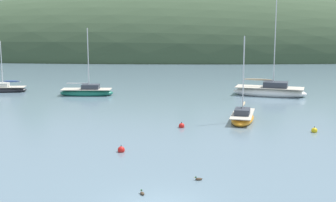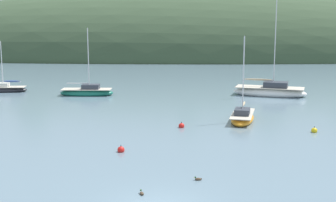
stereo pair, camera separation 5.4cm
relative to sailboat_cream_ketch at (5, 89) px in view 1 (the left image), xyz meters
The scene contains 10 objects.
far_shoreline_hill 54.55m from the sailboat_cream_ketch, 70.03° to the left, with size 150.00×36.00×31.10m.
sailboat_cream_ketch is the anchor object (origin of this frame).
sailboat_blue_center 28.79m from the sailboat_cream_ketch, 31.03° to the right, with size 2.85×5.42×6.95m.
sailboat_black_sloop 9.96m from the sailboat_cream_ketch, 12.91° to the right, with size 5.71×1.97×7.36m.
sailboat_red_portside 29.38m from the sailboat_cream_ketch, ahead, with size 8.14×4.70×11.52m.
mooring_buoy_outer 26.20m from the sailboat_cream_ketch, 40.95° to the right, with size 0.44×0.44×0.54m.
mooring_buoy_channel 28.71m from the sailboat_cream_ketch, 56.01° to the right, with size 0.44×0.44×0.54m.
mooring_buoy_inner 34.67m from the sailboat_cream_ketch, 32.16° to the right, with size 0.44×0.44×0.54m.
duck_lone_left 35.41m from the sailboat_cream_ketch, 54.47° to the right, with size 0.43×0.22×0.24m.
duck_trailing 35.64m from the sailboat_cream_ketch, 59.88° to the right, with size 0.29×0.42×0.24m.
Camera 1 is at (0.88, -18.73, 7.97)m, focal length 49.63 mm.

